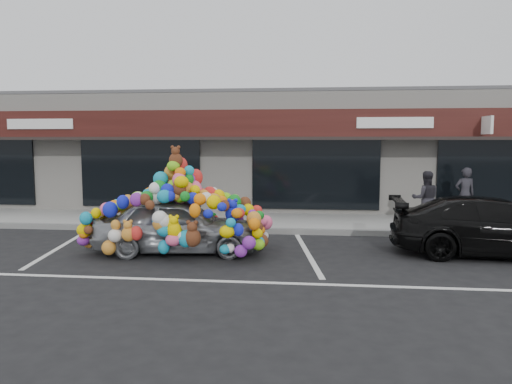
# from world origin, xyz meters

# --- Properties ---
(ground) EXTENTS (90.00, 90.00, 0.00)m
(ground) POSITION_xyz_m (0.00, 0.00, 0.00)
(ground) COLOR black
(ground) RESTS_ON ground
(shop_building) EXTENTS (24.00, 7.20, 4.31)m
(shop_building) POSITION_xyz_m (0.00, 8.44, 2.16)
(shop_building) COLOR silver
(shop_building) RESTS_ON ground
(sidewalk) EXTENTS (26.00, 3.00, 0.15)m
(sidewalk) POSITION_xyz_m (0.00, 4.00, 0.07)
(sidewalk) COLOR #969691
(sidewalk) RESTS_ON ground
(kerb) EXTENTS (26.00, 0.18, 0.16)m
(kerb) POSITION_xyz_m (0.00, 2.50, 0.07)
(kerb) COLOR slate
(kerb) RESTS_ON ground
(parking_stripe_left) EXTENTS (0.73, 4.37, 0.01)m
(parking_stripe_left) POSITION_xyz_m (-3.20, 0.20, 0.00)
(parking_stripe_left) COLOR silver
(parking_stripe_left) RESTS_ON ground
(parking_stripe_mid) EXTENTS (0.73, 4.37, 0.01)m
(parking_stripe_mid) POSITION_xyz_m (2.80, 0.20, 0.00)
(parking_stripe_mid) COLOR silver
(parking_stripe_mid) RESTS_ON ground
(lane_line) EXTENTS (14.00, 0.12, 0.01)m
(lane_line) POSITION_xyz_m (2.00, -2.30, 0.00)
(lane_line) COLOR silver
(lane_line) RESTS_ON ground
(toy_car) EXTENTS (2.76, 4.22, 2.35)m
(toy_car) POSITION_xyz_m (-0.18, -0.08, 0.80)
(toy_car) COLOR #B1B6BD
(toy_car) RESTS_ON ground
(black_sedan) EXTENTS (2.13, 4.66, 1.32)m
(black_sedan) POSITION_xyz_m (6.98, 0.42, 0.66)
(black_sedan) COLOR black
(black_sedan) RESTS_ON ground
(pedestrian_a) EXTENTS (0.64, 0.46, 1.63)m
(pedestrian_a) POSITION_xyz_m (7.47, 4.37, 0.97)
(pedestrian_a) COLOR black
(pedestrian_a) RESTS_ON sidewalk
(pedestrian_b) EXTENTS (0.78, 0.61, 1.58)m
(pedestrian_b) POSITION_xyz_m (6.10, 3.35, 0.94)
(pedestrian_b) COLOR black
(pedestrian_b) RESTS_ON sidewalk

